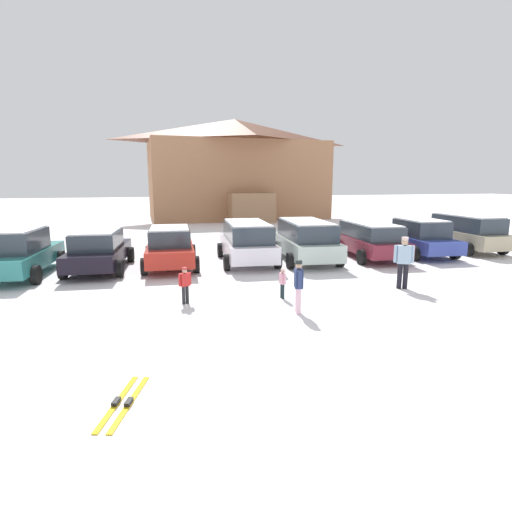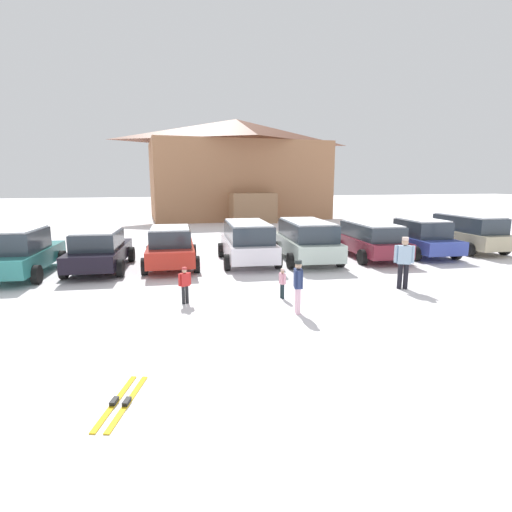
{
  "view_description": "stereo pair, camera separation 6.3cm",
  "coord_description": "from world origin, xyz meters",
  "views": [
    {
      "loc": [
        -3.1,
        -4.95,
        3.42
      ],
      "look_at": [
        -0.15,
        6.89,
        1.09
      ],
      "focal_mm": 28.0,
      "sensor_mm": 36.0,
      "label": 1
    },
    {
      "loc": [
        -3.04,
        -4.97,
        3.42
      ],
      "look_at": [
        -0.15,
        6.89,
        1.09
      ],
      "focal_mm": 28.0,
      "sensor_mm": 36.0,
      "label": 2
    }
  ],
  "objects": [
    {
      "name": "parked_teal_hatchback",
      "position": [
        -8.01,
        10.75,
        0.87
      ],
      "size": [
        2.49,
        4.64,
        1.74
      ],
      "color": "teal",
      "rests_on": "ground"
    },
    {
      "name": "parked_black_sedan",
      "position": [
        -5.31,
        11.1,
        0.79
      ],
      "size": [
        2.4,
        4.57,
        1.56
      ],
      "color": "black",
      "rests_on": "ground"
    },
    {
      "name": "skier_child_in_red_jacket",
      "position": [
        -2.42,
        5.98,
        0.59
      ],
      "size": [
        0.36,
        0.24,
        1.05
      ],
      "color": "#232427",
      "rests_on": "ground"
    },
    {
      "name": "pair_of_skis",
      "position": [
        -3.74,
        1.05,
        0.02
      ],
      "size": [
        0.75,
        1.63,
        0.08
      ],
      "color": "gold",
      "rests_on": "ground"
    },
    {
      "name": "ski_lodge",
      "position": [
        4.12,
        31.86,
        4.45
      ],
      "size": [
        16.3,
        11.65,
        8.81
      ],
      "color": "#A16D4A",
      "rests_on": "ground"
    },
    {
      "name": "parked_beige_suv",
      "position": [
        11.59,
        11.41,
        0.94
      ],
      "size": [
        2.22,
        4.62,
        1.76
      ],
      "color": "tan",
      "rests_on": "ground"
    },
    {
      "name": "parked_blue_hatchback",
      "position": [
        8.63,
        10.97,
        0.84
      ],
      "size": [
        2.35,
        4.58,
        1.68
      ],
      "color": "#3344A0",
      "rests_on": "ground"
    },
    {
      "name": "ground",
      "position": [
        0.0,
        0.0,
        0.0
      ],
      "size": [
        160.0,
        160.0,
        0.0
      ],
      "primitive_type": "plane",
      "color": "white"
    },
    {
      "name": "skier_adult_in_blue_parka",
      "position": [
        4.43,
        5.92,
        0.94
      ],
      "size": [
        0.57,
        0.38,
        1.67
      ],
      "color": "black",
      "rests_on": "ground"
    },
    {
      "name": "skier_teen_in_navy_coat",
      "position": [
        0.37,
        4.45,
        0.79
      ],
      "size": [
        0.27,
        0.51,
        1.41
      ],
      "color": "#E9B6CA",
      "rests_on": "ground"
    },
    {
      "name": "parked_silver_wagon",
      "position": [
        3.03,
        10.9,
        0.94
      ],
      "size": [
        2.55,
        4.91,
        1.74
      ],
      "color": "#B3C6BA",
      "rests_on": "ground"
    },
    {
      "name": "skier_child_in_pink_snowsuit",
      "position": [
        0.38,
        5.83,
        0.5
      ],
      "size": [
        0.16,
        0.33,
        0.89
      ],
      "color": "#1A282C",
      "rests_on": "ground"
    },
    {
      "name": "parked_red_sedan",
      "position": [
        -2.63,
        11.11,
        0.82
      ],
      "size": [
        2.26,
        4.55,
        1.61
      ],
      "color": "#B2261B",
      "rests_on": "ground"
    },
    {
      "name": "parked_white_suv",
      "position": [
        0.52,
        11.13,
        0.93
      ],
      "size": [
        2.45,
        4.67,
        1.72
      ],
      "color": "white",
      "rests_on": "ground"
    },
    {
      "name": "parked_maroon_van",
      "position": [
        6.03,
        10.82,
        0.86
      ],
      "size": [
        2.36,
        4.54,
        1.58
      ],
      "color": "maroon",
      "rests_on": "ground"
    }
  ]
}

